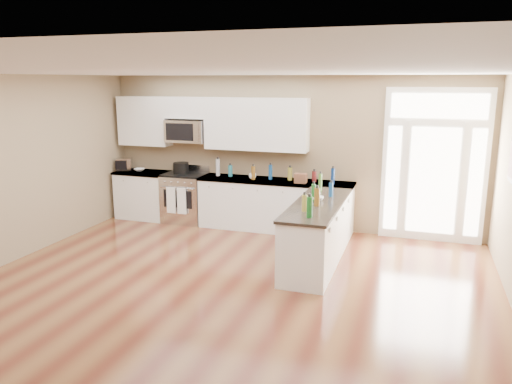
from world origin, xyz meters
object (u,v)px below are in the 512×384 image
Objects in this scene: toaster_oven at (124,164)px; peninsula_cabinet at (317,235)px; kitchen_range at (186,197)px; stockpot at (181,168)px.

peninsula_cabinet is at bearing -40.35° from toaster_oven.
stockpot is (-0.08, 0.01, 0.58)m from kitchen_range.
stockpot is 1.03× the size of toaster_oven.
kitchen_range is at bearing 153.42° from peninsula_cabinet.
stockpot is at bearing 153.93° from peninsula_cabinet.
peninsula_cabinet is 8.06× the size of toaster_oven.
kitchen_range is at bearing -5.54° from stockpot.
kitchen_range reaches higher than peninsula_cabinet.
stockpot reaches higher than kitchen_range.
peninsula_cabinet is 3.37m from stockpot.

